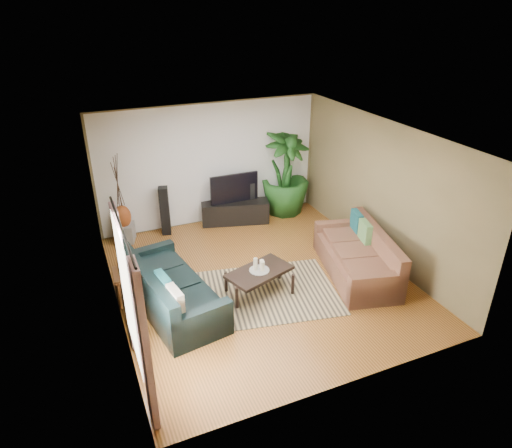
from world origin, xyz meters
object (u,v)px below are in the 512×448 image
vase (122,217)px  speaker_right (251,200)px  side_table (131,285)px  television (234,188)px  pedestal (125,233)px  sofa_left (171,285)px  potted_plant (285,173)px  tv_stand (235,212)px  sofa_right (356,253)px  speaker_left (165,211)px  coffee_table (259,282)px

vase → speaker_right: bearing=0.0°
side_table → television: bearing=38.1°
pedestal → sofa_left: bearing=-82.0°
pedestal → speaker_right: bearing=0.0°
sofa_left → potted_plant: bearing=-61.6°
television → pedestal: size_ratio=2.86×
potted_plant → vase: potted_plant is taller
sofa_left → tv_stand: size_ratio=1.54×
sofa_right → vase: size_ratio=4.39×
speaker_left → potted_plant: potted_plant is taller
sofa_left → speaker_left: bearing=-20.6°
sofa_right → tv_stand: size_ratio=1.44×
pedestal → side_table: side_table is taller
tv_stand → vase: size_ratio=3.05×
coffee_table → pedestal: coffee_table is taller
speaker_right → pedestal: 2.89m
sofa_left → side_table: sofa_left is taller
speaker_right → tv_stand: bearing=-161.4°
sofa_left → vase: bearing=-1.6°
tv_stand → television: television is taller
pedestal → television: bearing=-1.2°
television → pedestal: bearing=178.8°
speaker_right → potted_plant: bearing=8.5°
coffee_table → vase: (-1.85, 2.86, 0.34)m
sofa_left → speaker_left: 2.70m
coffee_table → tv_stand: 2.86m
television → speaker_left: bearing=178.1°
television → speaker_left: 1.61m
coffee_table → speaker_left: bearing=89.7°
tv_stand → television: (-0.00, 0.02, 0.58)m
speaker_right → side_table: size_ratio=1.64×
television → sofa_right: bearing=-66.5°
coffee_table → sofa_right: bearing=-22.6°
sofa_right → speaker_left: 4.13m
vase → sofa_left: bearing=-82.0°
tv_stand → television: 0.58m
pedestal → vase: 0.37m
coffee_table → speaker_right: size_ratio=1.25×
sofa_right → sofa_left: bearing=-81.6°
speaker_left → vase: bearing=-165.3°
television → potted_plant: size_ratio=0.56×
sofa_left → speaker_right: 3.64m
sofa_right → side_table: bearing=-87.7°
sofa_right → speaker_right: (-0.86, 2.98, 0.02)m
television → side_table: bearing=-141.9°
sofa_left → side_table: bearing=41.0°
pedestal → vase: size_ratio=0.78×
sofa_left → tv_stand: 3.32m
tv_stand → side_table: 3.40m
vase → side_table: bearing=-95.8°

